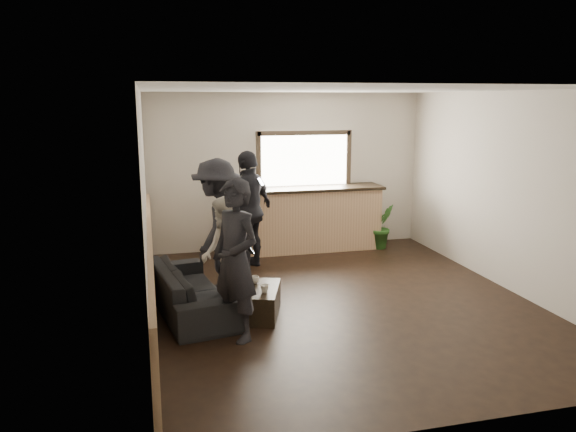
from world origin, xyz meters
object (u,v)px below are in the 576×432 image
object	(u,v)px
person_b	(225,254)
sofa	(190,289)
cup_b	(265,289)
person_a	(236,260)
person_d	(249,210)
person_c	(217,227)
cup_a	(255,280)
bar_counter	(308,215)
coffee_table	(260,302)
potted_plant	(382,226)

from	to	relation	value
person_b	sofa	bearing A→B (deg)	-104.88
cup_b	person_a	distance (m)	0.77
person_d	person_c	bearing A→B (deg)	12.85
cup_a	sofa	bearing A→B (deg)	167.28
person_d	person_a	bearing A→B (deg)	30.82
sofa	cup_b	world-z (taller)	sofa
bar_counter	person_b	bearing A→B (deg)	-125.33
coffee_table	cup_a	distance (m)	0.30
coffee_table	cup_a	bearing A→B (deg)	97.44
coffee_table	potted_plant	distance (m)	3.89
person_d	bar_counter	bearing A→B (deg)	168.41
person_b	person_c	xyz separation A→B (m)	(-0.00, 0.74, 0.20)
bar_counter	coffee_table	world-z (taller)	bar_counter
coffee_table	person_b	bearing A→B (deg)	142.11
cup_a	person_d	distance (m)	1.99
person_d	sofa	bearing A→B (deg)	11.74
bar_counter	sofa	xyz separation A→B (m)	(-2.30, -2.53, -0.35)
sofa	person_b	world-z (taller)	person_b
bar_counter	cup_a	distance (m)	3.10
sofa	person_c	bearing A→B (deg)	-43.98
bar_counter	person_d	bearing A→B (deg)	-145.92
potted_plant	coffee_table	bearing A→B (deg)	-136.39
cup_b	coffee_table	bearing A→B (deg)	98.59
person_a	person_d	bearing A→B (deg)	134.64
cup_b	bar_counter	bearing A→B (deg)	65.06
cup_a	person_c	xyz separation A→B (m)	(-0.36, 0.84, 0.54)
person_b	person_c	world-z (taller)	person_c
person_a	person_d	distance (m)	2.76
cup_b	person_b	size ratio (longest dim) A/B	0.07
person_c	person_d	xyz separation A→B (m)	(0.64, 1.05, 0.00)
coffee_table	person_b	world-z (taller)	person_b
person_a	person_c	distance (m)	1.63
person_b	person_d	size ratio (longest dim) A/B	0.79
person_a	person_c	bearing A→B (deg)	148.16
person_a	potted_plant	bearing A→B (deg)	103.75
potted_plant	person_d	distance (m)	2.67
bar_counter	cup_b	size ratio (longest dim) A/B	25.16
sofa	cup_a	size ratio (longest dim) A/B	17.01
bar_counter	cup_a	size ratio (longest dim) A/B	22.94
sofa	cup_b	distance (m)	1.04
person_a	cup_b	bearing A→B (deg)	103.08
person_b	person_a	bearing A→B (deg)	-4.76
cup_b	person_d	bearing A→B (deg)	84.19
bar_counter	person_a	world-z (taller)	bar_counter
cup_a	potted_plant	xyz separation A→B (m)	(2.84, 2.48, -0.00)
cup_a	person_d	bearing A→B (deg)	81.50
coffee_table	sofa	bearing A→B (deg)	155.49
coffee_table	cup_a	size ratio (longest dim) A/B	6.96
sofa	person_d	bearing A→B (deg)	-42.27
person_c	person_d	size ratio (longest dim) A/B	1.00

